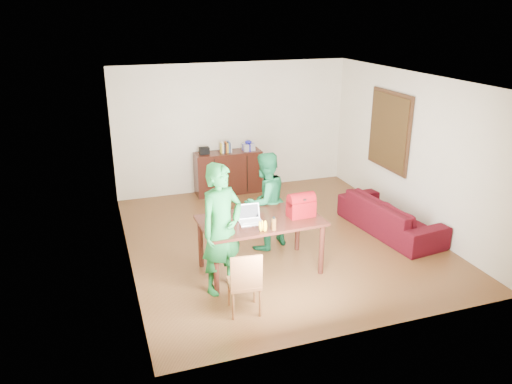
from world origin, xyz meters
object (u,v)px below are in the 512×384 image
object	(u,v)px
person_far	(265,201)
red_bag	(301,207)
person_near	(222,229)
sofa	(390,216)
bottle	(274,223)
laptop	(251,220)
chair	(244,294)
table	(260,226)

from	to	relation	value
person_far	red_bag	world-z (taller)	person_far
person_near	person_far	distance (m)	1.47
person_far	sofa	size ratio (longest dim) A/B	0.78
bottle	sofa	world-z (taller)	bottle
laptop	bottle	world-z (taller)	laptop
person_far	red_bag	bearing A→B (deg)	87.48
laptop	sofa	xyz separation A→B (m)	(2.78, 0.65, -0.57)
chair	sofa	size ratio (longest dim) A/B	0.43
person_far	laptop	world-z (taller)	person_far
bottle	person_far	bearing A→B (deg)	76.49
table	red_bag	world-z (taller)	red_bag
table	red_bag	xyz separation A→B (m)	(0.61, -0.08, 0.25)
red_bag	table	bearing A→B (deg)	169.45
bottle	person_near	bearing A→B (deg)	175.81
sofa	chair	bearing A→B (deg)	109.40
red_bag	sofa	xyz separation A→B (m)	(2.01, 0.65, -0.67)
person_far	laptop	size ratio (longest dim) A/B	4.69
chair	person_far	world-z (taller)	person_far
table	laptop	size ratio (longest dim) A/B	5.24
person_far	sofa	xyz separation A→B (m)	(2.29, -0.14, -0.50)
table	sofa	xyz separation A→B (m)	(2.61, 0.57, -0.42)
chair	red_bag	xyz separation A→B (m)	(1.16, 0.90, 0.71)
person_near	bottle	size ratio (longest dim) A/B	9.45
laptop	red_bag	distance (m)	0.78
sofa	bottle	bearing A→B (deg)	104.25
laptop	red_bag	bearing A→B (deg)	3.58
person_near	laptop	xyz separation A→B (m)	(0.50, 0.28, -0.05)
person_near	red_bag	distance (m)	1.31
table	person_far	world-z (taller)	person_far
laptop	bottle	bearing A→B (deg)	-51.93
table	laptop	xyz separation A→B (m)	(-0.17, -0.08, 0.15)
chair	sofa	distance (m)	3.53
chair	sofa	world-z (taller)	chair
person_far	red_bag	size ratio (longest dim) A/B	4.14
chair	person_far	size ratio (longest dim) A/B	0.55
table	bottle	bearing A→B (deg)	-84.28
table	laptop	world-z (taller)	laptop
table	chair	xyz separation A→B (m)	(-0.56, -0.98, -0.46)
bottle	laptop	bearing A→B (deg)	124.20
laptop	sofa	bearing A→B (deg)	16.99
table	person_near	size ratio (longest dim) A/B	0.97
chair	table	bearing A→B (deg)	66.91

